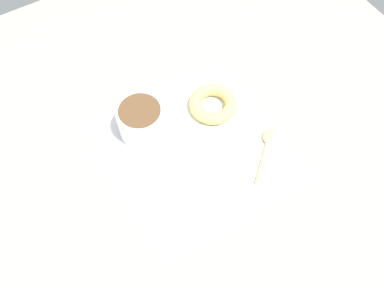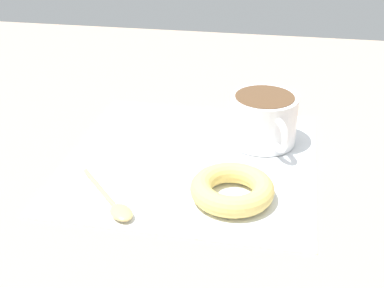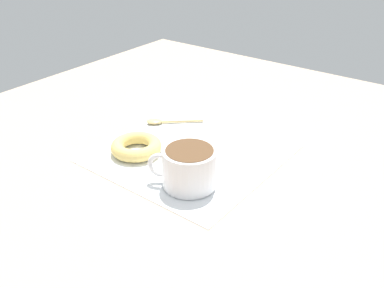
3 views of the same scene
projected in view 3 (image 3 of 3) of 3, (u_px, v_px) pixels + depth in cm
name	position (u px, v px, depth cm)	size (l,w,h in cm)	color
ground_plane	(198.00, 152.00, 88.57)	(120.00, 120.00, 2.00)	tan
napkin	(192.00, 153.00, 85.88)	(33.53, 33.53, 0.30)	white
coffee_cup	(189.00, 167.00, 74.27)	(9.53, 11.70, 7.04)	white
donut	(136.00, 146.00, 85.36)	(10.19, 10.19, 2.62)	#E5C66B
spoon	(162.00, 121.00, 97.48)	(9.68, 10.73, 0.90)	#D8B772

